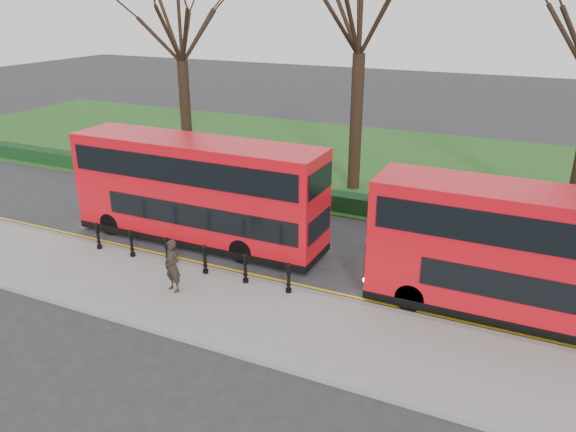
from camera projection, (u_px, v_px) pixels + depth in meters
The scene contains 13 objects.
ground at pixel (214, 259), 20.88m from camera, with size 120.00×120.00×0.00m, color #28282B.
pavement at pixel (165, 293), 18.32m from camera, with size 60.00×4.00×0.15m, color gray.
kerb at pixel (199, 268), 20.01m from camera, with size 60.00×0.25×0.16m, color slate.
grass_verge at pixel (349, 159), 33.50m from camera, with size 60.00×18.00×0.06m, color #1F511B.
hedge at pixel (291, 194), 26.46m from camera, with size 60.00×0.90×0.80m, color black.
yellow_line_outer at pixel (204, 266), 20.29m from camera, with size 60.00×0.10×0.01m, color yellow.
yellow_line_inner at pixel (207, 264), 20.45m from camera, with size 60.00×0.10×0.01m, color yellow.
tree_left at pixel (180, 24), 29.65m from camera, with size 6.83×6.83×10.67m.
tree_mid at pixel (361, 4), 25.30m from camera, with size 7.73×7.73×12.07m.
bollard_row at pixel (186, 256), 19.61m from camera, with size 8.12×0.15×1.00m.
bus_lead at pixel (197, 192), 21.71m from camera, with size 10.26×2.36×4.08m.
bus_rear at pixel (545, 260), 16.16m from camera, with size 10.11×2.32×4.02m.
pedestrian at pixel (172, 266), 18.01m from camera, with size 0.64×0.42×1.77m, color black.
Camera 1 is at (10.54, -15.88, 9.09)m, focal length 35.00 mm.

